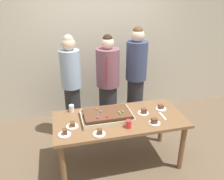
{
  "coord_description": "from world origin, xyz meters",
  "views": [
    {
      "loc": [
        -0.74,
        -2.54,
        2.3
      ],
      "look_at": [
        -0.07,
        0.15,
        1.07
      ],
      "focal_mm": 37.16,
      "sensor_mm": 36.0,
      "label": 1
    }
  ],
  "objects_px": {
    "plated_slice_far_left": "(72,125)",
    "cake_server_utensil": "(163,116)",
    "person_serving_front": "(72,86)",
    "sheet_cake": "(107,116)",
    "plated_slice_near_left": "(154,122)",
    "plated_slice_center_back": "(143,112)",
    "plated_slice_far_right": "(99,133)",
    "drink_cup_middle": "(129,124)",
    "person_striped_tie_right": "(108,84)",
    "plated_slice_near_right": "(65,133)",
    "person_green_shirt_behind": "(136,77)",
    "party_table": "(120,124)",
    "plated_slice_center_front": "(161,108)",
    "drink_cup_nearest": "(72,108)"
  },
  "relations": [
    {
      "from": "plated_slice_far_right",
      "to": "plated_slice_near_right",
      "type": "bearing_deg",
      "value": 167.23
    },
    {
      "from": "plated_slice_near_left",
      "to": "plated_slice_far_right",
      "type": "distance_m",
      "value": 0.72
    },
    {
      "from": "person_green_shirt_behind",
      "to": "party_table",
      "type": "bearing_deg",
      "value": 8.01
    },
    {
      "from": "sheet_cake",
      "to": "plated_slice_near_left",
      "type": "distance_m",
      "value": 0.62
    },
    {
      "from": "party_table",
      "to": "plated_slice_center_back",
      "type": "relative_size",
      "value": 11.52
    },
    {
      "from": "sheet_cake",
      "to": "person_striped_tie_right",
      "type": "xyz_separation_m",
      "value": [
        0.21,
        0.86,
        0.08
      ]
    },
    {
      "from": "person_serving_front",
      "to": "person_striped_tie_right",
      "type": "bearing_deg",
      "value": 69.01
    },
    {
      "from": "plated_slice_near_right",
      "to": "plated_slice_far_right",
      "type": "height_order",
      "value": "plated_slice_near_right"
    },
    {
      "from": "sheet_cake",
      "to": "plated_slice_far_left",
      "type": "bearing_deg",
      "value": -169.18
    },
    {
      "from": "plated_slice_center_front",
      "to": "person_serving_front",
      "type": "xyz_separation_m",
      "value": [
        -1.18,
        0.75,
        0.15
      ]
    },
    {
      "from": "plated_slice_far_right",
      "to": "drink_cup_middle",
      "type": "xyz_separation_m",
      "value": [
        0.38,
        0.06,
        0.03
      ]
    },
    {
      "from": "person_serving_front",
      "to": "plated_slice_far_right",
      "type": "bearing_deg",
      "value": -14.05
    },
    {
      "from": "drink_cup_middle",
      "to": "plated_slice_center_back",
      "type": "bearing_deg",
      "value": 42.74
    },
    {
      "from": "plated_slice_far_left",
      "to": "person_green_shirt_behind",
      "type": "bearing_deg",
      "value": 40.08
    },
    {
      "from": "plated_slice_far_left",
      "to": "cake_server_utensil",
      "type": "height_order",
      "value": "plated_slice_far_left"
    },
    {
      "from": "party_table",
      "to": "plated_slice_far_right",
      "type": "distance_m",
      "value": 0.46
    },
    {
      "from": "party_table",
      "to": "plated_slice_center_front",
      "type": "bearing_deg",
      "value": 9.13
    },
    {
      "from": "plated_slice_center_back",
      "to": "person_serving_front",
      "type": "xyz_separation_m",
      "value": [
        -0.89,
        0.82,
        0.14
      ]
    },
    {
      "from": "plated_slice_far_left",
      "to": "party_table",
      "type": "bearing_deg",
      "value": 5.22
    },
    {
      "from": "plated_slice_far_left",
      "to": "person_serving_front",
      "type": "distance_m",
      "value": 0.93
    },
    {
      "from": "plated_slice_far_right",
      "to": "plated_slice_center_back",
      "type": "distance_m",
      "value": 0.76
    },
    {
      "from": "plated_slice_far_right",
      "to": "person_striped_tie_right",
      "type": "xyz_separation_m",
      "value": [
        0.38,
        1.19,
        0.11
      ]
    },
    {
      "from": "party_table",
      "to": "drink_cup_middle",
      "type": "relative_size",
      "value": 17.27
    },
    {
      "from": "plated_slice_near_right",
      "to": "plated_slice_far_right",
      "type": "relative_size",
      "value": 1.0
    },
    {
      "from": "plated_slice_far_left",
      "to": "cake_server_utensil",
      "type": "xyz_separation_m",
      "value": [
        1.2,
        -0.04,
        -0.02
      ]
    },
    {
      "from": "cake_server_utensil",
      "to": "person_serving_front",
      "type": "bearing_deg",
      "value": 139.62
    },
    {
      "from": "drink_cup_middle",
      "to": "person_serving_front",
      "type": "distance_m",
      "value": 1.25
    },
    {
      "from": "sheet_cake",
      "to": "plated_slice_near_right",
      "type": "distance_m",
      "value": 0.61
    },
    {
      "from": "plated_slice_near_left",
      "to": "drink_cup_middle",
      "type": "relative_size",
      "value": 1.5
    },
    {
      "from": "plated_slice_far_left",
      "to": "cake_server_utensil",
      "type": "distance_m",
      "value": 1.2
    },
    {
      "from": "plated_slice_far_right",
      "to": "drink_cup_nearest",
      "type": "distance_m",
      "value": 0.69
    },
    {
      "from": "plated_slice_near_left",
      "to": "plated_slice_near_right",
      "type": "bearing_deg",
      "value": 178.76
    },
    {
      "from": "sheet_cake",
      "to": "drink_cup_middle",
      "type": "relative_size",
      "value": 6.67
    },
    {
      "from": "cake_server_utensil",
      "to": "person_striped_tie_right",
      "type": "bearing_deg",
      "value": 117.92
    },
    {
      "from": "drink_cup_middle",
      "to": "person_striped_tie_right",
      "type": "xyz_separation_m",
      "value": [
        0.0,
        1.13,
        0.08
      ]
    },
    {
      "from": "plated_slice_far_left",
      "to": "cake_server_utensil",
      "type": "bearing_deg",
      "value": -1.71
    },
    {
      "from": "plated_slice_far_left",
      "to": "person_serving_front",
      "type": "xyz_separation_m",
      "value": [
        0.08,
        0.91,
        0.15
      ]
    },
    {
      "from": "sheet_cake",
      "to": "cake_server_utensil",
      "type": "distance_m",
      "value": 0.75
    },
    {
      "from": "drink_cup_middle",
      "to": "person_serving_front",
      "type": "relative_size",
      "value": 0.06
    },
    {
      "from": "sheet_cake",
      "to": "person_green_shirt_behind",
      "type": "distance_m",
      "value": 1.15
    },
    {
      "from": "drink_cup_nearest",
      "to": "drink_cup_middle",
      "type": "relative_size",
      "value": 1.0
    },
    {
      "from": "plated_slice_center_back",
      "to": "plated_slice_near_left",
      "type": "bearing_deg",
      "value": -81.46
    },
    {
      "from": "drink_cup_nearest",
      "to": "party_table",
      "type": "bearing_deg",
      "value": -29.14
    },
    {
      "from": "plated_slice_near_left",
      "to": "drink_cup_middle",
      "type": "distance_m",
      "value": 0.34
    },
    {
      "from": "plated_slice_far_right",
      "to": "plated_slice_center_back",
      "type": "height_order",
      "value": "plated_slice_center_back"
    },
    {
      "from": "plated_slice_far_right",
      "to": "person_green_shirt_behind",
      "type": "height_order",
      "value": "person_green_shirt_behind"
    },
    {
      "from": "plated_slice_center_back",
      "to": "drink_cup_nearest",
      "type": "bearing_deg",
      "value": 162.78
    },
    {
      "from": "plated_slice_near_right",
      "to": "person_serving_front",
      "type": "height_order",
      "value": "person_serving_front"
    },
    {
      "from": "sheet_cake",
      "to": "plated_slice_far_left",
      "type": "relative_size",
      "value": 4.45
    },
    {
      "from": "person_serving_front",
      "to": "person_green_shirt_behind",
      "type": "distance_m",
      "value": 1.09
    }
  ]
}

